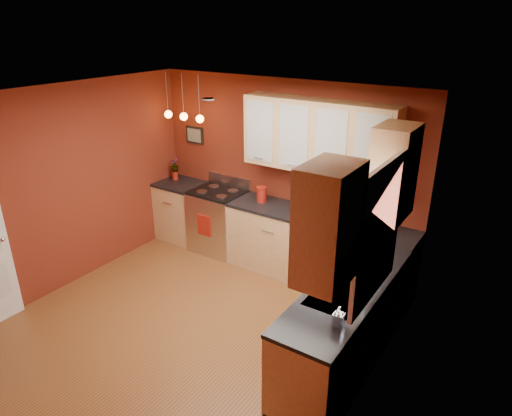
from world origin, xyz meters
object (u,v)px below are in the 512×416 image
Objects in this scene: red_canister at (262,194)px; soap_pump at (339,317)px; gas_range at (219,220)px; coffee_maker at (377,222)px; sink at (342,297)px.

red_canister is 2.85m from soap_pump.
soap_pump reaches higher than gas_range.
coffee_maker is at bearing -0.43° from red_canister.
coffee_maker is (2.41, 0.02, 0.56)m from gas_range.
red_canister is at bearing 140.69° from sink.
soap_pump is at bearing -44.40° from red_canister.
coffee_maker is 1.17× the size of soap_pump.
sink is 3.21× the size of red_canister.
gas_range is 3.46m from soap_pump.
soap_pump is at bearing -57.93° from coffee_maker.
gas_range is 1.59× the size of sink.
soap_pump is (2.79, -1.97, 0.56)m from gas_range.
red_canister is at bearing 135.60° from soap_pump.
sink is at bearing -29.78° from gas_range.
coffee_maker is 2.02m from soap_pump.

